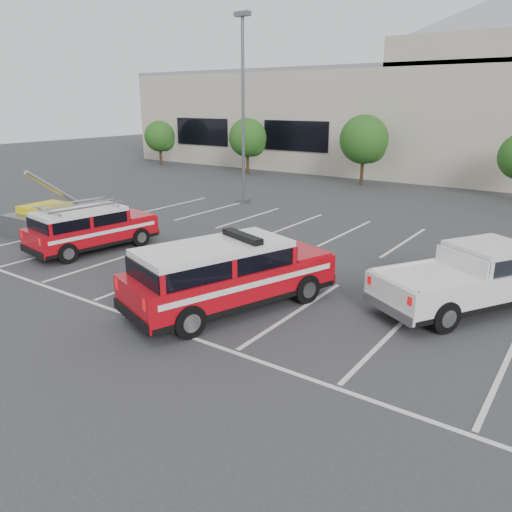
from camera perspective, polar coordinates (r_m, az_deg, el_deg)
The scene contains 11 objects.
ground at distance 15.67m, azimuth -4.02°, elevation -4.18°, with size 120.00×120.00×0.00m, color #2F2F31.
stall_markings at distance 19.16m, azimuth 4.48°, elevation -0.12°, with size 23.00×15.00×0.01m, color silver.
convention_building at distance 44.08m, azimuth 24.09°, elevation 14.58°, with size 60.00×16.99×13.20m.
tree_far_left at distance 47.83m, azimuth -10.83°, elevation 13.17°, with size 2.77×2.77×3.99m.
tree_left at distance 41.26m, azimuth -0.83°, elevation 13.22°, with size 3.07×3.07×4.42m.
tree_mid_left at distance 36.29m, azimuth 12.38°, elevation 12.69°, with size 3.37×3.37×4.85m.
light_pole_left at distance 28.97m, azimuth -1.48°, elevation 16.25°, with size 0.90×0.60×10.24m.
fire_chief_suv at distance 14.24m, azimuth -3.24°, elevation -2.66°, with size 4.07×6.47×2.14m.
white_pickup at distance 15.64m, azimuth 23.67°, elevation -2.84°, with size 4.86×6.21×1.84m.
ladder_suv at distance 20.86m, azimuth -18.40°, elevation 2.68°, with size 2.63×5.15×1.94m.
utility_rig at distance 24.64m, azimuth -23.14°, elevation 3.84°, with size 2.86×3.48×2.88m.
Camera 1 is at (9.27, -11.25, 5.74)m, focal length 35.00 mm.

